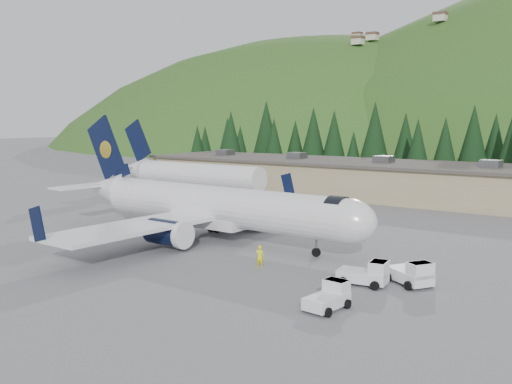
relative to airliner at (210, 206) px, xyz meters
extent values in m
plane|color=slate|center=(1.05, -0.02, -3.16)|extent=(600.00, 600.00, 0.00)
cylinder|color=white|center=(1.05, -0.02, 0.16)|extent=(27.43, 4.30, 3.67)
ellipsoid|color=white|center=(14.72, -0.34, 0.16)|extent=(4.86, 3.78, 3.67)
cylinder|color=black|center=(13.74, -0.32, 0.60)|extent=(1.44, 3.06, 3.03)
cone|color=white|center=(-15.56, 0.36, 0.55)|extent=(5.94, 3.81, 3.67)
cube|color=white|center=(0.07, 0.00, -1.38)|extent=(7.88, 3.30, 0.98)
cube|color=white|center=(-0.91, 0.02, -0.82)|extent=(6.13, 33.33, 0.34)
cube|color=black|center=(-1.99, 16.66, 0.45)|extent=(1.98, 0.19, 2.81)
cube|color=black|center=(-2.75, -16.55, 0.45)|extent=(1.98, 0.19, 2.81)
cylinder|color=black|center=(0.20, 5.66, -1.65)|extent=(4.15, 2.34, 2.25)
cylinder|color=white|center=(2.05, 5.62, -1.65)|extent=(0.64, 2.40, 2.38)
cube|color=white|center=(0.20, 5.66, -1.11)|extent=(2.15, 0.29, 0.88)
cylinder|color=black|center=(-0.06, -5.67, -1.65)|extent=(4.15, 2.34, 2.25)
cylinder|color=white|center=(1.79, -5.71, -1.65)|extent=(0.64, 2.40, 2.38)
cube|color=white|center=(-0.06, -5.67, -1.11)|extent=(2.15, 0.29, 0.88)
cube|color=black|center=(-15.36, 0.35, 5.12)|extent=(6.05, 0.43, 7.17)
ellipsoid|color=gold|center=(-15.16, 0.54, 4.93)|extent=(1.94, 0.22, 1.93)
ellipsoid|color=gold|center=(-15.17, 0.15, 4.93)|extent=(1.94, 0.22, 1.93)
cube|color=black|center=(-12.82, 0.29, 2.58)|extent=(2.70, 0.31, 1.94)
cube|color=white|center=(-16.04, 0.37, 1.04)|extent=(2.82, 12.27, 0.21)
cylinder|color=slate|center=(11.79, -0.27, -2.28)|extent=(0.20, 0.20, 1.76)
cylinder|color=black|center=(11.79, -0.27, -2.79)|extent=(0.75, 0.29, 0.74)
cylinder|color=slate|center=(-1.82, 2.68, -2.19)|extent=(0.24, 0.24, 1.95)
cylinder|color=black|center=(-1.43, 2.67, -2.63)|extent=(1.08, 0.37, 1.07)
cylinder|color=black|center=(-2.21, 2.69, -2.63)|extent=(1.08, 0.37, 1.07)
cylinder|color=slate|center=(-1.94, -2.59, -2.19)|extent=(0.24, 0.24, 1.95)
cylinder|color=black|center=(-1.55, -2.60, -2.63)|extent=(1.08, 0.37, 1.07)
cylinder|color=black|center=(-2.34, -2.58, -2.63)|extent=(1.08, 0.37, 1.07)
cylinder|color=white|center=(-20.95, 21.98, 0.04)|extent=(22.00, 3.60, 3.60)
cone|color=white|center=(-34.95, 21.98, 0.24)|extent=(5.00, 3.60, 3.60)
cube|color=black|center=(-33.95, 21.98, 4.84)|extent=(5.82, 0.28, 6.89)
cube|color=white|center=(-34.95, 21.98, 0.84)|extent=(2.40, 11.00, 0.20)
cube|color=silver|center=(18.47, -5.47, -2.55)|extent=(3.56, 2.16, 0.78)
cube|color=silver|center=(19.57, -5.30, -1.88)|extent=(1.34, 1.71, 1.00)
cube|color=black|center=(19.57, -5.30, -1.43)|extent=(1.21, 1.59, 0.11)
cylinder|color=black|center=(19.43, -4.42, -2.85)|extent=(0.65, 0.34, 0.62)
cylinder|color=black|center=(19.70, -6.18, -2.85)|extent=(0.65, 0.34, 0.62)
cylinder|color=black|center=(17.23, -4.76, -2.85)|extent=(0.65, 0.34, 0.62)
cylinder|color=black|center=(17.50, -6.52, -2.85)|extent=(0.65, 0.34, 0.62)
cube|color=silver|center=(21.05, -3.52, -2.54)|extent=(3.79, 3.24, 0.79)
cube|color=silver|center=(22.01, -4.12, -1.86)|extent=(1.80, 1.95, 1.02)
cube|color=black|center=(22.01, -4.12, -1.40)|extent=(1.65, 1.79, 0.11)
cylinder|color=black|center=(22.49, -3.35, -2.84)|extent=(0.67, 0.55, 0.64)
cylinder|color=black|center=(21.53, -4.89, -2.84)|extent=(0.67, 0.55, 0.64)
cylinder|color=black|center=(20.57, -2.15, -2.84)|extent=(0.67, 0.55, 0.64)
cylinder|color=black|center=(19.61, -3.69, -2.84)|extent=(0.67, 0.55, 0.64)
cube|color=silver|center=(19.03, -11.56, -2.60)|extent=(1.82, 3.20, 0.71)
cube|color=silver|center=(19.13, -10.55, -1.99)|extent=(1.52, 1.16, 0.92)
cube|color=black|center=(19.13, -10.55, -1.58)|extent=(1.41, 1.04, 0.10)
cylinder|color=black|center=(18.31, -10.47, -2.88)|extent=(0.28, 0.59, 0.57)
cylinder|color=black|center=(19.94, -10.63, -2.88)|extent=(0.28, 0.59, 0.57)
cylinder|color=black|center=(18.11, -12.50, -2.88)|extent=(0.28, 0.59, 0.57)
cylinder|color=black|center=(19.74, -12.66, -2.88)|extent=(0.28, 0.59, 0.57)
cube|color=#9A8969|center=(-3.95, 37.98, -0.76)|extent=(70.00, 16.00, 4.80)
cube|color=#47423D|center=(-3.95, 37.98, 1.79)|extent=(71.00, 17.00, 0.40)
cube|color=slate|center=(-28.95, 37.98, 2.44)|extent=(2.50, 2.50, 1.00)
cube|color=slate|center=(-13.95, 37.98, 2.44)|extent=(2.50, 2.50, 1.00)
cube|color=slate|center=(1.05, 37.98, 2.44)|extent=(2.50, 2.50, 1.00)
cube|color=slate|center=(16.05, 37.98, 2.44)|extent=(2.50, 2.50, 1.00)
imported|color=yellow|center=(10.13, -6.03, -2.27)|extent=(0.77, 0.67, 1.79)
cone|color=black|center=(-59.27, 67.28, 2.48)|extent=(4.14, 4.14, 8.46)
cone|color=black|center=(-55.14, 59.83, 2.63)|extent=(4.25, 4.25, 8.70)
cone|color=black|center=(-50.83, 65.75, 3.69)|extent=(5.03, 5.03, 10.29)
cone|color=black|center=(-47.05, 65.84, 2.59)|extent=(4.22, 4.22, 8.63)
cone|color=black|center=(-41.06, 54.82, 4.41)|extent=(5.55, 5.55, 11.35)
cone|color=black|center=(-37.24, 62.47, 5.76)|extent=(6.54, 6.54, 13.38)
cone|color=black|center=(-32.57, 58.62, 3.56)|extent=(4.93, 4.93, 10.08)
cone|color=black|center=(-29.90, 62.78, 3.33)|extent=(4.76, 4.76, 9.74)
cone|color=black|center=(-25.52, 62.86, 4.85)|extent=(5.87, 5.87, 12.01)
cone|color=black|center=(-21.24, 63.94, 4.49)|extent=(5.61, 5.61, 11.48)
cone|color=black|center=(-16.90, 64.20, 2.08)|extent=(3.84, 3.84, 7.86)
cone|color=black|center=(-12.81, 65.21, 5.42)|extent=(6.29, 6.29, 12.88)
cone|color=black|center=(-7.36, 67.53, 4.15)|extent=(5.37, 5.37, 10.97)
cone|color=black|center=(-2.14, 60.21, 3.47)|extent=(4.87, 4.87, 9.95)
cone|color=black|center=(2.27, 61.94, 3.63)|extent=(4.98, 4.98, 10.19)
cone|color=black|center=(6.47, 64.48, 4.90)|extent=(5.92, 5.92, 12.10)
cone|color=black|center=(9.51, 67.24, 3.99)|extent=(5.24, 5.24, 10.73)
cone|color=black|center=(13.38, 62.20, 4.03)|extent=(5.28, 5.28, 10.79)
ellipsoid|color=#2D4C19|center=(-88.95, 169.98, -78.16)|extent=(336.00, 240.00, 240.00)
camera|label=1|loc=(35.01, -40.75, 8.14)|focal=40.00mm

